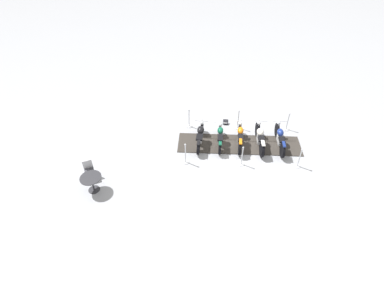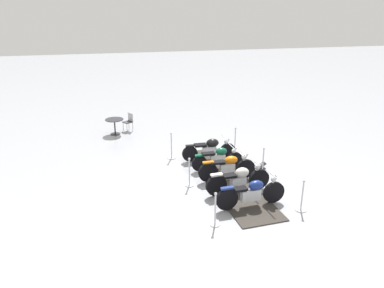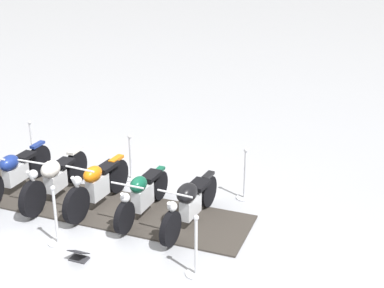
% 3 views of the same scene
% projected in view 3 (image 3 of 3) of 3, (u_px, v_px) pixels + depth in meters
% --- Properties ---
extents(ground_plane, '(80.00, 80.00, 0.00)m').
position_uv_depth(ground_plane, '(99.00, 207.00, 10.69)').
color(ground_plane, '#A8AAB2').
extents(display_platform, '(6.19, 1.85, 0.04)m').
position_uv_depth(display_platform, '(99.00, 207.00, 10.69)').
color(display_platform, '#38332D').
rests_on(display_platform, ground_plane).
extents(motorcycle_navy, '(0.70, 2.31, 1.04)m').
position_uv_depth(motorcycle_navy, '(14.00, 171.00, 11.13)').
color(motorcycle_navy, black).
rests_on(motorcycle_navy, display_platform).
extents(motorcycle_cream, '(0.77, 2.28, 1.05)m').
position_uv_depth(motorcycle_cream, '(55.00, 178.00, 10.81)').
color(motorcycle_cream, black).
rests_on(motorcycle_cream, display_platform).
extents(motorcycle_copper, '(0.63, 2.13, 1.04)m').
position_uv_depth(motorcycle_copper, '(97.00, 185.00, 10.49)').
color(motorcycle_copper, black).
rests_on(motorcycle_copper, display_platform).
extents(motorcycle_forest, '(0.66, 2.04, 0.89)m').
position_uv_depth(motorcycle_forest, '(142.00, 195.00, 10.17)').
color(motorcycle_forest, black).
rests_on(motorcycle_forest, display_platform).
extents(motorcycle_black, '(0.67, 2.23, 0.93)m').
position_uv_depth(motorcycle_black, '(190.00, 202.00, 9.82)').
color(motorcycle_black, black).
rests_on(motorcycle_black, display_platform).
extents(stanchion_left_mid, '(0.31, 0.31, 1.06)m').
position_uv_depth(stanchion_left_mid, '(131.00, 164.00, 11.79)').
color(stanchion_left_mid, silver).
rests_on(stanchion_left_mid, ground_plane).
extents(stanchion_left_rear, '(0.33, 0.33, 1.12)m').
position_uv_depth(stanchion_left_rear, '(245.00, 183.00, 10.93)').
color(stanchion_left_rear, silver).
rests_on(stanchion_left_rear, ground_plane).
extents(stanchion_right_mid, '(0.36, 0.36, 1.13)m').
position_uv_depth(stanchion_right_mid, '(57.00, 226.00, 9.34)').
color(stanchion_right_mid, silver).
rests_on(stanchion_right_mid, ground_plane).
extents(stanchion_right_rear, '(0.34, 0.34, 1.08)m').
position_uv_depth(stanchion_right_rear, '(196.00, 257.00, 8.48)').
color(stanchion_right_rear, silver).
rests_on(stanchion_right_rear, ground_plane).
extents(stanchion_left_front, '(0.29, 0.29, 1.05)m').
position_uv_depth(stanchion_left_front, '(32.00, 148.00, 12.65)').
color(stanchion_left_front, silver).
rests_on(stanchion_left_front, ground_plane).
extents(info_placard, '(0.32, 0.27, 0.22)m').
position_uv_depth(info_placard, '(79.00, 256.00, 8.97)').
color(info_placard, '#333338').
rests_on(info_placard, ground_plane).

